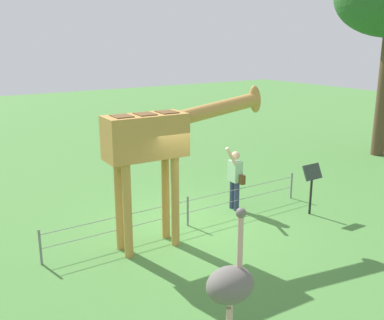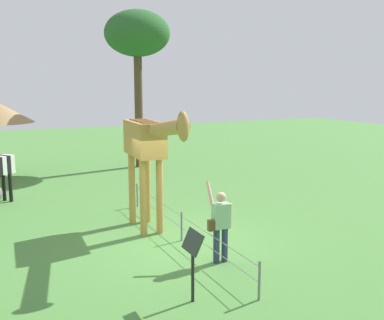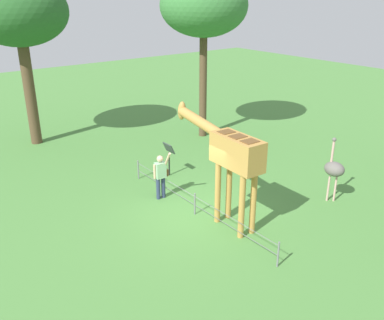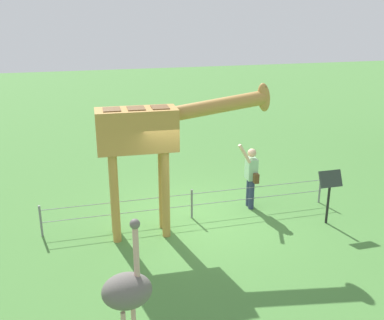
{
  "view_description": "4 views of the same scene",
  "coord_description": "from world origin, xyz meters",
  "px_view_note": "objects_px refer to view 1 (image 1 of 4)",
  "views": [
    {
      "loc": [
        -5.49,
        -8.24,
        4.36
      ],
      "look_at": [
        0.06,
        0.09,
        1.66
      ],
      "focal_mm": 41.85,
      "sensor_mm": 36.0,
      "label": 1
    },
    {
      "loc": [
        10.05,
        -4.22,
        3.92
      ],
      "look_at": [
        -0.16,
        0.55,
        2.0
      ],
      "focal_mm": 42.9,
      "sensor_mm": 36.0,
      "label": 2
    },
    {
      "loc": [
        -9.4,
        7.55,
        6.73
      ],
      "look_at": [
        0.75,
        -0.28,
        1.53
      ],
      "focal_mm": 39.42,
      "sensor_mm": 36.0,
      "label": 3
    },
    {
      "loc": [
        -2.62,
        -9.3,
        4.83
      ],
      "look_at": [
        0.05,
        0.36,
        1.44
      ],
      "focal_mm": 41.37,
      "sensor_mm": 36.0,
      "label": 4
    }
  ],
  "objects_px": {
    "visitor": "(235,177)",
    "ostrich": "(231,285)",
    "info_sign": "(312,179)",
    "giraffe": "(160,142)"
  },
  "relations": [
    {
      "from": "visitor",
      "to": "ostrich",
      "type": "bearing_deg",
      "value": -129.63
    },
    {
      "from": "ostrich",
      "to": "info_sign",
      "type": "relative_size",
      "value": 1.7
    },
    {
      "from": "giraffe",
      "to": "info_sign",
      "type": "xyz_separation_m",
      "value": [
        4.04,
        -0.62,
        -1.35
      ]
    },
    {
      "from": "visitor",
      "to": "info_sign",
      "type": "distance_m",
      "value": 1.95
    },
    {
      "from": "giraffe",
      "to": "ostrich",
      "type": "height_order",
      "value": "giraffe"
    },
    {
      "from": "visitor",
      "to": "giraffe",
      "type": "bearing_deg",
      "value": -164.96
    },
    {
      "from": "giraffe",
      "to": "info_sign",
      "type": "bearing_deg",
      "value": -8.77
    },
    {
      "from": "giraffe",
      "to": "ostrich",
      "type": "relative_size",
      "value": 1.72
    },
    {
      "from": "info_sign",
      "to": "giraffe",
      "type": "bearing_deg",
      "value": 171.23
    },
    {
      "from": "visitor",
      "to": "info_sign",
      "type": "bearing_deg",
      "value": -43.02
    }
  ]
}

